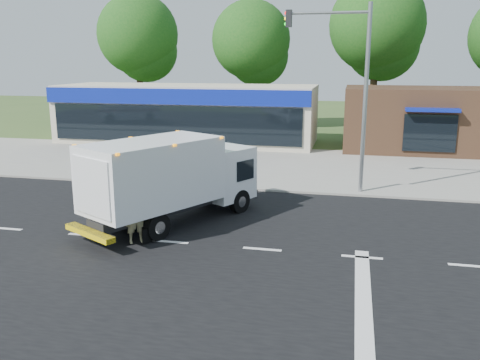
{
  "coord_description": "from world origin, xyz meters",
  "views": [
    {
      "loc": [
        2.54,
        -14.54,
        5.7
      ],
      "look_at": [
        -1.14,
        1.97,
        1.7
      ],
      "focal_mm": 38.0,
      "sensor_mm": 36.0,
      "label": 1
    }
  ],
  "objects": [
    {
      "name": "parking_apron",
      "position": [
        0.0,
        14.0,
        0.01
      ],
      "size": [
        60.0,
        9.0,
        0.02
      ],
      "primitive_type": "cube",
      "color": "gray",
      "rests_on": "ground"
    },
    {
      "name": "lane_markings",
      "position": [
        1.35,
        -1.35,
        0.02
      ],
      "size": [
        55.2,
        7.0,
        0.01
      ],
      "color": "silver",
      "rests_on": "road_asphalt"
    },
    {
      "name": "road_asphalt",
      "position": [
        0.0,
        0.0,
        0.0
      ],
      "size": [
        60.0,
        14.0,
        0.02
      ],
      "primitive_type": "cube",
      "color": "black",
      "rests_on": "ground"
    },
    {
      "name": "background_trees",
      "position": [
        -0.85,
        28.16,
        7.38
      ],
      "size": [
        36.77,
        7.39,
        12.1
      ],
      "color": "#332114",
      "rests_on": "ground"
    },
    {
      "name": "sidewalk",
      "position": [
        0.0,
        8.2,
        0.06
      ],
      "size": [
        60.0,
        2.4,
        0.12
      ],
      "primitive_type": "cube",
      "color": "gray",
      "rests_on": "ground"
    },
    {
      "name": "ground",
      "position": [
        0.0,
        0.0,
        0.0
      ],
      "size": [
        120.0,
        120.0,
        0.0
      ],
      "primitive_type": "plane",
      "color": "#385123",
      "rests_on": "ground"
    },
    {
      "name": "traffic_signal_pole",
      "position": [
        2.35,
        7.6,
        4.92
      ],
      "size": [
        3.51,
        0.25,
        8.0
      ],
      "color": "gray",
      "rests_on": "ground"
    },
    {
      "name": "retail_strip_mall",
      "position": [
        -9.0,
        19.93,
        2.01
      ],
      "size": [
        18.0,
        6.2,
        4.0
      ],
      "color": "beige",
      "rests_on": "ground"
    },
    {
      "name": "emergency_worker",
      "position": [
        -4.04,
        -0.24,
        0.96
      ],
      "size": [
        0.81,
        0.77,
        1.97
      ],
      "rotation": [
        0.0,
        0.0,
        0.66
      ],
      "color": "tan",
      "rests_on": "ground"
    },
    {
      "name": "brown_storefront",
      "position": [
        7.0,
        19.98,
        2.0
      ],
      "size": [
        10.0,
        6.7,
        4.0
      ],
      "color": "#382316",
      "rests_on": "ground"
    },
    {
      "name": "ems_box_truck",
      "position": [
        -3.6,
        1.81,
        1.79
      ],
      "size": [
        5.27,
        7.17,
        3.1
      ],
      "rotation": [
        0.0,
        0.0,
        1.07
      ],
      "color": "black",
      "rests_on": "ground"
    }
  ]
}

